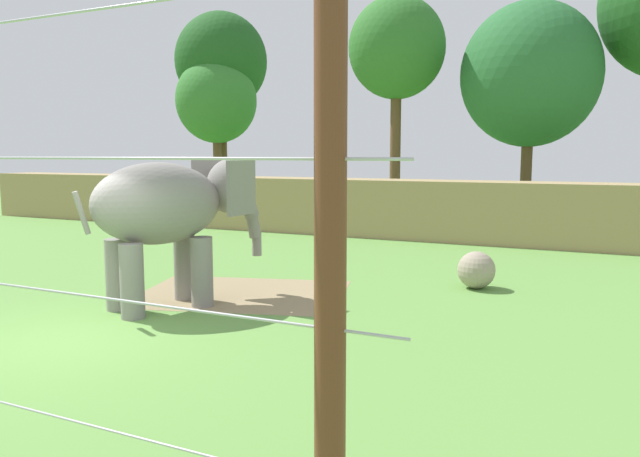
# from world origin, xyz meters

# --- Properties ---
(ground_plane) EXTENTS (120.00, 120.00, 0.00)m
(ground_plane) POSITION_xyz_m (0.00, 0.00, 0.00)
(ground_plane) COLOR #609342
(dirt_patch) EXTENTS (4.78, 4.09, 0.01)m
(dirt_patch) POSITION_xyz_m (0.64, 3.66, 0.00)
(dirt_patch) COLOR #937F5B
(dirt_patch) RESTS_ON ground
(embankment_wall) EXTENTS (36.00, 1.80, 1.93)m
(embankment_wall) POSITION_xyz_m (0.00, 13.15, 0.97)
(embankment_wall) COLOR tan
(embankment_wall) RESTS_ON ground
(elephant) EXTENTS (2.40, 3.34, 2.69)m
(elephant) POSITION_xyz_m (0.06, 2.31, 1.78)
(elephant) COLOR gray
(elephant) RESTS_ON ground
(enrichment_ball) EXTENTS (0.78, 0.78, 0.78)m
(enrichment_ball) POSITION_xyz_m (4.76, 6.17, 0.39)
(enrichment_ball) COLOR gray
(enrichment_ball) RESTS_ON ground
(tree_far_left) EXTENTS (4.74, 4.74, 10.08)m
(tree_far_left) POSITION_xyz_m (-11.35, 20.41, 7.55)
(tree_far_left) COLOR brown
(tree_far_left) RESTS_ON ground
(tree_left_of_centre) EXTENTS (4.08, 4.08, 7.65)m
(tree_left_of_centre) POSITION_xyz_m (-11.04, 19.47, 5.47)
(tree_left_of_centre) COLOR brown
(tree_left_of_centre) RESTS_ON ground
(tree_behind_wall) EXTENTS (5.39, 5.39, 8.73)m
(tree_behind_wall) POSITION_xyz_m (4.10, 19.18, 5.89)
(tree_behind_wall) COLOR brown
(tree_behind_wall) RESTS_ON ground
(tree_far_right) EXTENTS (3.95, 3.95, 9.18)m
(tree_far_right) POSITION_xyz_m (-0.97, 17.87, 7.04)
(tree_far_right) COLOR brown
(tree_far_right) RESTS_ON ground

